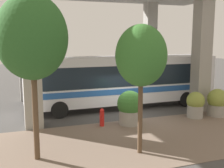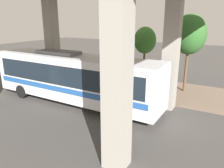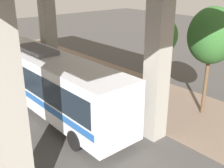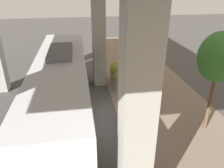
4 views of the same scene
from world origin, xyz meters
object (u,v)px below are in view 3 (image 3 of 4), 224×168
Objects in this scene: fire_hydrant at (123,100)px; bus at (49,79)px; street_tree_far at (212,36)px; planter_front at (76,73)px; street_tree_near at (163,36)px; planter_middle at (110,86)px; planter_back at (66,68)px.

bus is at bearing -36.38° from fire_hydrant.
street_tree_far is at bearing 136.91° from bus.
fire_hydrant is at bearing 87.34° from planter_front.
street_tree_far is (0.77, 3.93, 0.69)m from street_tree_near.
planter_middle reaches higher than fire_hydrant.
planter_front is (-3.77, -3.00, -1.18)m from bus.
bus is 13.15× the size of fire_hydrant.
street_tree_far is (-2.70, 10.62, 3.78)m from planter_back.
planter_back reaches higher than planter_front.
planter_middle is 5.56m from planter_back.
fire_hydrant is at bearing 143.62° from bus.
planter_middle is (-0.19, -1.50, 0.45)m from fire_hydrant.
planter_middle is at bearing -17.28° from street_tree_near.
street_tree_near is at bearing -174.35° from fire_hydrant.
street_tree_near reaches higher than fire_hydrant.
planter_back is 0.26× the size of street_tree_far.
bus is 7.89m from street_tree_near.
planter_front is 7.03m from street_tree_near.
street_tree_far reaches higher than fire_hydrant.
street_tree_near is (-7.32, 2.21, 1.92)m from bus.
fire_hydrant is 5.12m from street_tree_near.
planter_front is at bearing 86.51° from planter_back.
bus reaches higher than planter_middle.
street_tree_far is at bearing 104.27° from planter_back.
planter_front is at bearing -73.02° from street_tree_far.
bus reaches higher than planter_front.
street_tree_near is at bearing -101.03° from street_tree_far.
fire_hydrant is 7.08m from planter_back.
fire_hydrant is 0.19× the size of street_tree_near.
planter_front is 0.25× the size of street_tree_far.
planter_back is at bearing -91.65° from planter_middle.
fire_hydrant is 0.16× the size of street_tree_far.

